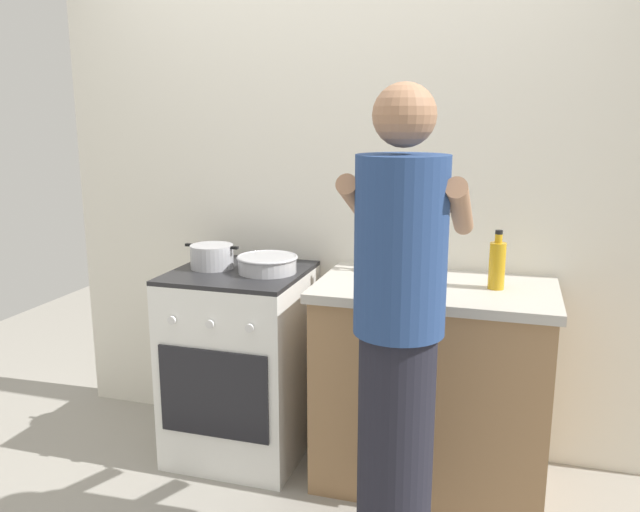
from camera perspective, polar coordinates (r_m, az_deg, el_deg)
ground at (r=3.06m, az=-1.63°, el=-19.02°), size 6.00×6.00×0.00m
back_wall at (r=3.06m, az=4.77°, el=5.87°), size 3.20×0.10×2.50m
countertop at (r=2.88m, az=9.94°, el=-11.21°), size 1.00×0.60×0.90m
stove_range at (r=3.10m, az=-7.04°, el=-9.41°), size 0.60×0.62×0.90m
pot at (r=3.02m, az=-9.63°, el=-0.04°), size 0.27×0.20×0.11m
mixing_bowl at (r=2.90m, az=-4.73°, el=-0.65°), size 0.28×0.28×0.08m
utensil_crock at (r=2.91m, az=6.24°, el=0.52°), size 0.10×0.10×0.33m
oil_bottle at (r=2.71m, az=15.54°, el=-0.73°), size 0.07×0.07×0.24m
person at (r=2.15m, az=7.02°, el=-7.73°), size 0.41×0.50×1.70m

